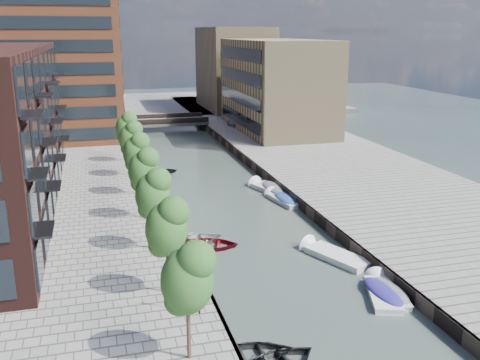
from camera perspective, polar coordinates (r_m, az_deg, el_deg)
name	(u,v)px	position (r m, az deg, el deg)	size (l,w,h in m)	color
water	(207,177)	(61.88, -3.55, 0.34)	(300.00, 300.00, 0.00)	#38473F
quay_right	(334,164)	(66.76, 10.00, 1.71)	(20.00, 140.00, 1.00)	gray
quay_wall_left	(154,176)	(60.84, -9.19, 0.39)	(0.25, 140.00, 1.00)	#332823
quay_wall_right	(257,169)	(63.23, 1.85, 1.16)	(0.25, 140.00, 1.00)	#332823
far_closure	(150,105)	(120.11, -9.57, 7.85)	(80.00, 40.00, 1.00)	gray
tower	(52,33)	(83.59, -19.40, 14.58)	(18.00, 18.00, 30.00)	brown
tan_block_near	(276,85)	(85.63, 3.90, 10.03)	(12.00, 25.00, 14.00)	#937F5A
tan_block_far	(234,68)	(110.35, -0.62, 11.83)	(12.00, 20.00, 16.00)	#937F5A
bridge	(168,121)	(92.47, -7.72, 6.21)	(13.00, 6.00, 1.30)	gray
tree_0	(187,276)	(25.24, -5.67, -10.18)	(2.50, 2.50, 5.95)	#382619
tree_1	(166,225)	(31.63, -7.87, -4.80)	(2.50, 2.50, 5.95)	#382619
tree_2	(153,192)	(38.24, -9.30, -1.25)	(2.50, 2.50, 5.95)	#382619
tree_3	(143,168)	(44.96, -10.30, 1.25)	(2.50, 2.50, 5.95)	#382619
tree_4	(136,151)	(51.76, -11.04, 3.10)	(2.50, 2.50, 5.95)	#382619
tree_5	(130,137)	(58.60, -11.62, 4.51)	(2.50, 2.50, 5.95)	#382619
tree_6	(126,126)	(65.48, -12.07, 5.63)	(2.50, 2.50, 5.95)	#382619
lamp_0	(199,272)	(29.78, -4.43, -9.78)	(0.24, 0.24, 4.12)	black
lamp_1	(161,191)	(44.60, -8.41, -1.17)	(0.24, 0.24, 4.12)	black
lamp_2	(143,151)	(60.03, -10.36, 3.09)	(0.24, 0.24, 4.12)	black
sloop_2	(208,248)	(41.98, -3.41, -7.21)	(3.39, 4.75, 0.98)	maroon
sloop_3	(195,243)	(42.92, -4.84, -6.71)	(3.37, 4.72, 0.98)	silver
sloop_4	(158,174)	(63.82, -8.79, 0.66)	(3.37, 4.72, 0.98)	black
motorboat_0	(382,291)	(36.05, 14.86, -11.41)	(3.27, 5.23, 1.65)	white
motorboat_1	(388,290)	(36.37, 15.55, -11.23)	(2.73, 4.86, 1.54)	white
motorboat_2	(330,255)	(40.86, 9.54, -7.91)	(4.04, 5.94, 1.88)	white
motorboat_3	(282,199)	(53.09, 4.53, -2.04)	(2.67, 5.30, 1.69)	silver
motorboat_4	(269,189)	(56.43, 3.16, -0.92)	(3.82, 6.07, 1.92)	white
car	(235,122)	(89.13, -0.58, 6.18)	(1.58, 3.92, 1.34)	gray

